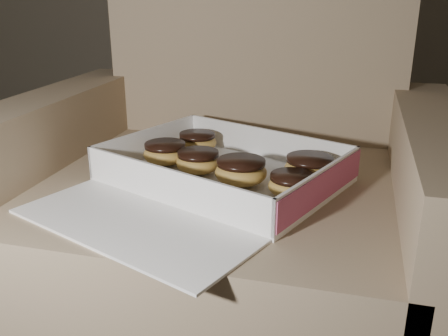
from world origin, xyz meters
name	(u,v)px	position (x,y,z in m)	size (l,w,h in m)	color
armchair	(228,220)	(0.74, 0.74, 0.31)	(0.94, 0.79, 0.98)	#867055
bakery_box	(211,181)	(0.74, 0.62, 0.45)	(0.59, 0.63, 0.07)	white
donut_a	(241,171)	(0.79, 0.63, 0.47)	(0.10, 0.10, 0.05)	gold
donut_b	(165,153)	(0.61, 0.70, 0.47)	(0.09, 0.09, 0.05)	gold
donut_c	(197,142)	(0.65, 0.80, 0.47)	(0.09, 0.09, 0.04)	gold
donut_d	(292,185)	(0.90, 0.60, 0.47)	(0.09, 0.09, 0.04)	gold
donut_e	(198,161)	(0.69, 0.67, 0.47)	(0.09, 0.09, 0.05)	gold
donut_f	(310,168)	(0.92, 0.69, 0.47)	(0.10, 0.10, 0.05)	gold
crumb_a	(173,177)	(0.65, 0.63, 0.45)	(0.01, 0.01, 0.00)	black
crumb_b	(282,223)	(0.90, 0.48, 0.45)	(0.01, 0.01, 0.00)	black
crumb_c	(303,204)	(0.92, 0.56, 0.45)	(0.01, 0.01, 0.00)	black
crumb_d	(185,188)	(0.69, 0.58, 0.45)	(0.01, 0.01, 0.00)	black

